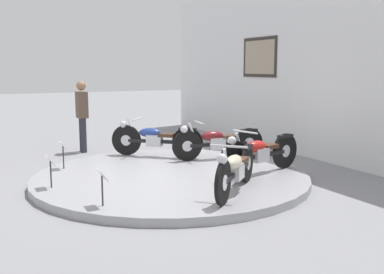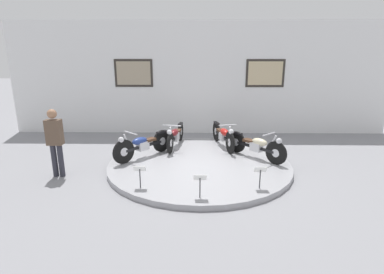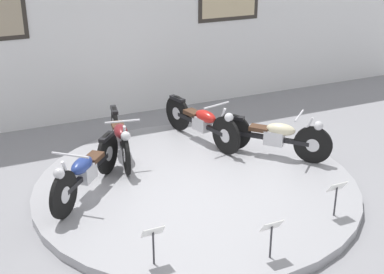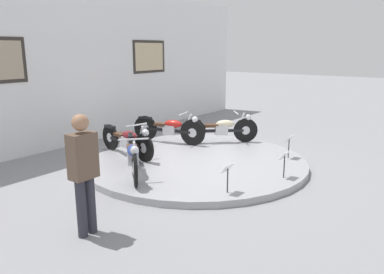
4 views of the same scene
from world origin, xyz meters
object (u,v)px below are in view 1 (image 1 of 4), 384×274
object	(u,v)px
info_placard_front_centre	(50,165)
info_placard_front_left	(63,149)
info_placard_front_right	(102,179)
visitor_standing	(82,112)
motorcycle_blue	(155,138)
motorcycle_maroon	(217,141)
motorcycle_red	(259,152)
motorcycle_cream	(235,168)

from	to	relation	value
info_placard_front_centre	info_placard_front_left	bearing A→B (deg)	160.72
info_placard_front_right	visitor_standing	bearing A→B (deg)	169.30
motorcycle_blue	info_placard_front_centre	xyz separation A→B (m)	(1.57, -2.40, -0.02)
motorcycle_maroon	motorcycle_red	bearing A→B (deg)	0.12
motorcycle_red	motorcycle_blue	bearing A→B (deg)	-156.01
motorcycle_blue	info_placard_front_centre	distance (m)	2.86
motorcycle_maroon	motorcycle_cream	distance (m)	2.53
motorcycle_red	motorcycle_cream	xyz separation A→B (m)	(0.83, -1.03, -0.01)
motorcycle_blue	motorcycle_maroon	bearing A→B (deg)	51.02
info_placard_front_right	motorcycle_red	bearing A→B (deg)	100.36
motorcycle_cream	info_placard_front_right	distance (m)	1.97
motorcycle_blue	visitor_standing	xyz separation A→B (m)	(-1.91, -1.05, 0.43)
info_placard_front_left	info_placard_front_centre	world-z (taller)	same
motorcycle_blue	info_placard_front_left	world-z (taller)	motorcycle_blue
motorcycle_red	motorcycle_cream	bearing A→B (deg)	-51.16
motorcycle_red	info_placard_front_left	world-z (taller)	motorcycle_red
motorcycle_blue	motorcycle_red	bearing A→B (deg)	23.99
info_placard_front_right	motorcycle_blue	bearing A→B (deg)	145.72
motorcycle_maroon	visitor_standing	distance (m)	3.46
info_placard_front_centre	visitor_standing	xyz separation A→B (m)	(-3.48, 1.35, 0.46)
info_placard_front_left	info_placard_front_right	world-z (taller)	same
info_placard_front_left	visitor_standing	xyz separation A→B (m)	(-2.19, 0.90, 0.46)
info_placard_front_left	info_placard_front_right	distance (m)	2.57
visitor_standing	info_placard_front_left	bearing A→B (deg)	-22.33
motorcycle_red	info_placard_front_right	distance (m)	3.02
info_placard_front_left	visitor_standing	distance (m)	2.41
motorcycle_cream	motorcycle_maroon	bearing A→B (deg)	156.05
motorcycle_blue	info_placard_front_right	bearing A→B (deg)	-34.28
info_placard_front_centre	visitor_standing	bearing A→B (deg)	158.78
motorcycle_cream	visitor_standing	world-z (taller)	visitor_standing
info_placard_front_left	visitor_standing	bearing A→B (deg)	157.67
motorcycle_blue	info_placard_front_right	xyz separation A→B (m)	(2.86, -1.95, -0.02)
motorcycle_cream	visitor_standing	bearing A→B (deg)	-168.29
motorcycle_red	info_placard_front_right	world-z (taller)	motorcycle_red
visitor_standing	info_placard_front_centre	bearing A→B (deg)	-21.22
motorcycle_maroon	motorcycle_blue	bearing A→B (deg)	-128.98
motorcycle_cream	info_placard_front_left	xyz separation A→B (m)	(-2.86, -1.95, -0.01)
motorcycle_maroon	visitor_standing	world-z (taller)	visitor_standing
motorcycle_blue	info_placard_front_left	xyz separation A→B (m)	(0.28, -1.95, -0.02)
info_placard_front_left	info_placard_front_centre	xyz separation A→B (m)	(1.29, -0.45, 0.00)
motorcycle_cream	info_placard_front_right	size ratio (longest dim) A/B	2.94
motorcycle_maroon	motorcycle_red	distance (m)	1.48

